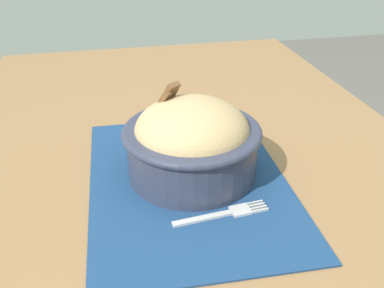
% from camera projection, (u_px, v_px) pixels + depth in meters
% --- Properties ---
extents(table, '(1.35, 0.78, 0.72)m').
position_uv_depth(table, '(200.00, 211.00, 0.70)').
color(table, olive).
rests_on(table, ground_plane).
extents(placemat, '(0.41, 0.30, 0.00)m').
position_uv_depth(placemat, '(188.00, 180.00, 0.64)').
color(placemat, navy).
rests_on(placemat, table).
extents(bowl, '(0.21, 0.21, 0.14)m').
position_uv_depth(bowl, '(192.00, 140.00, 0.63)').
color(bowl, '#2D3347').
rests_on(bowl, placemat).
extents(fork, '(0.03, 0.13, 0.00)m').
position_uv_depth(fork, '(225.00, 214.00, 0.57)').
color(fork, '#B5B5B5').
rests_on(fork, placemat).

